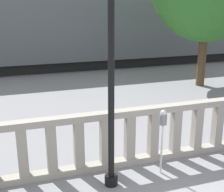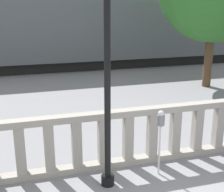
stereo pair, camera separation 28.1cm
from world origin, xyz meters
name	(u,v)px [view 2 (the right image)]	position (x,y,z in m)	size (l,w,h in m)	color
balustrade	(140,136)	(0.00, 2.89, 0.65)	(12.87, 0.24, 1.30)	gray
lamppost	(107,36)	(-0.93, 2.21, 2.93)	(0.31, 0.31, 5.28)	black
parking_meter	(161,124)	(0.21, 2.31, 1.13)	(0.16, 0.16, 1.42)	silver
train_near	(42,34)	(-1.29, 14.09, 1.89)	(28.27, 3.20, 4.21)	black
train_far	(29,24)	(-1.59, 24.73, 1.73)	(20.67, 3.10, 3.87)	black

